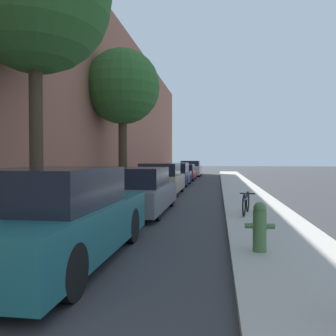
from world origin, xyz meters
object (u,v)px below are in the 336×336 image
at_px(parked_car_red, 183,172).
at_px(fire_hydrant, 260,226).
at_px(parked_car_teal, 58,218).
at_px(parked_car_champagne, 161,180).
at_px(parked_car_silver, 191,169).
at_px(parked_car_grey, 138,191).
at_px(bicycle, 246,203).
at_px(parked_car_navy, 176,175).
at_px(street_tree_far, 123,88).

xyz_separation_m(parked_car_red, fire_hydrant, (3.34, -20.62, -0.05)).
height_order(parked_car_teal, parked_car_champagne, parked_car_teal).
bearing_deg(parked_car_silver, parked_car_red, -91.06).
distance_m(parked_car_teal, fire_hydrant, 3.31).
bearing_deg(parked_car_red, parked_car_champagne, -90.06).
height_order(parked_car_teal, parked_car_grey, parked_car_teal).
distance_m(parked_car_teal, parked_car_silver, 27.05).
height_order(parked_car_grey, parked_car_champagne, parked_car_champagne).
bearing_deg(bicycle, parked_car_teal, -114.59).
bearing_deg(bicycle, fire_hydrant, -80.20).
bearing_deg(parked_car_red, fire_hydrant, -80.80).
bearing_deg(parked_car_navy, parked_car_teal, -89.71).
bearing_deg(parked_car_teal, bicycle, 54.36).
distance_m(parked_car_champagne, parked_car_navy, 5.32).
relative_size(parked_car_teal, parked_car_red, 1.06).
distance_m(parked_car_red, fire_hydrant, 20.89).
relative_size(parked_car_red, street_tree_far, 0.65).
xyz_separation_m(parked_car_teal, parked_car_grey, (0.07, 5.24, -0.07)).
xyz_separation_m(parked_car_teal, street_tree_far, (-1.89, 10.49, 4.27)).
height_order(fire_hydrant, bicycle, fire_hydrant).
xyz_separation_m(parked_car_teal, bicycle, (3.32, 4.63, -0.29)).
relative_size(parked_car_grey, parked_car_navy, 1.03).
relative_size(parked_car_red, fire_hydrant, 5.17).
bearing_deg(parked_car_grey, parked_car_red, 90.65).
relative_size(parked_car_navy, parked_car_red, 1.01).
bearing_deg(fire_hydrant, parked_car_teal, -167.70).
bearing_deg(street_tree_far, parked_car_navy, 71.88).
height_order(parked_car_champagne, bicycle, parked_car_champagne).
relative_size(parked_car_grey, parked_car_silver, 1.08).
xyz_separation_m(parked_car_teal, parked_car_champagne, (-0.12, 10.70, -0.04)).
height_order(parked_car_red, fire_hydrant, parked_car_red).
bearing_deg(parked_car_silver, parked_car_grey, -89.80).
relative_size(parked_car_navy, street_tree_far, 0.66).
relative_size(parked_car_teal, parked_car_silver, 1.09).
relative_size(parked_car_navy, bicycle, 3.00).
height_order(parked_car_navy, fire_hydrant, parked_car_navy).
bearing_deg(parked_car_red, parked_car_teal, -89.70).
bearing_deg(parked_car_champagne, parked_car_grey, -87.97).
distance_m(parked_car_grey, parked_car_silver, 21.82).
distance_m(parked_car_grey, bicycle, 3.31).
relative_size(parked_car_grey, parked_car_champagne, 1.12).
bearing_deg(fire_hydrant, parked_car_grey, 124.87).
xyz_separation_m(parked_car_grey, parked_car_navy, (-0.15, 10.78, -0.00)).
bearing_deg(parked_car_red, parked_car_grey, -89.35).
distance_m(parked_car_teal, bicycle, 5.70).
bearing_deg(bicycle, parked_car_grey, -179.64).
relative_size(parked_car_champagne, parked_car_navy, 0.92).
bearing_deg(parked_car_red, parked_car_navy, -89.67).
distance_m(parked_car_navy, parked_car_silver, 11.03).
xyz_separation_m(parked_car_champagne, fire_hydrant, (3.35, -10.00, -0.14)).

